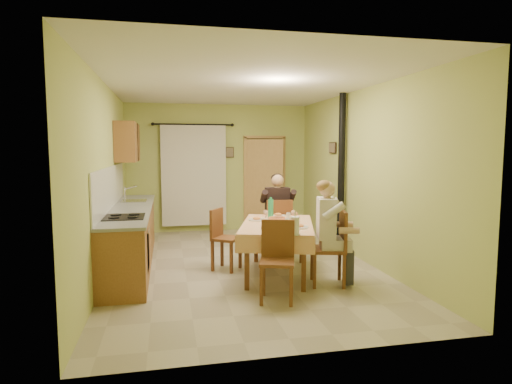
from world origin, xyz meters
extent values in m
cube|color=tan|center=(0.00, 0.00, 0.00)|extent=(4.00, 6.00, 0.01)
cube|color=#B6C263|center=(0.00, 3.00, 1.40)|extent=(4.00, 0.04, 2.80)
cube|color=#B6C263|center=(0.00, -3.00, 1.40)|extent=(4.00, 0.04, 2.80)
cube|color=#B6C263|center=(-2.00, 0.00, 1.40)|extent=(0.04, 6.00, 2.80)
cube|color=#B6C263|center=(2.00, 0.00, 1.40)|extent=(0.04, 6.00, 2.80)
cube|color=white|center=(0.00, 0.00, 2.80)|extent=(4.00, 6.00, 0.04)
cube|color=brown|center=(-1.70, 0.40, 0.44)|extent=(0.60, 3.60, 0.88)
cube|color=gray|center=(-1.70, 0.40, 0.90)|extent=(0.64, 3.64, 0.04)
cube|color=white|center=(-1.99, 0.40, 1.23)|extent=(0.02, 3.60, 0.66)
cube|color=silver|center=(-1.70, 1.20, 0.92)|extent=(0.42, 0.42, 0.03)
cube|color=black|center=(-1.70, -0.60, 0.93)|extent=(0.52, 0.56, 0.02)
cube|color=black|center=(-1.40, -0.60, 0.45)|extent=(0.01, 0.55, 0.55)
cube|color=brown|center=(-1.82, 1.70, 1.95)|extent=(0.35, 1.40, 0.70)
cylinder|color=black|center=(-0.55, 2.88, 2.35)|extent=(1.70, 0.04, 0.04)
cube|color=silver|center=(-0.55, 2.90, 1.25)|extent=(1.40, 0.06, 2.20)
cube|color=black|center=(1.05, 2.98, 1.03)|extent=(0.84, 0.03, 2.06)
cube|color=tan|center=(0.60, 2.97, 1.03)|extent=(0.06, 0.06, 2.12)
cube|color=tan|center=(1.50, 2.97, 1.03)|extent=(0.06, 0.06, 2.12)
cube|color=tan|center=(1.05, 2.97, 2.09)|extent=(0.96, 0.06, 0.06)
cube|color=tan|center=(1.02, 2.82, 1.02)|extent=(0.78, 0.33, 2.04)
cube|color=#EAAB7A|center=(0.42, -0.60, 0.74)|extent=(1.43, 1.87, 0.04)
cube|color=#EAAB7A|center=(0.18, -1.40, 0.63)|extent=(0.96, 0.30, 0.22)
cube|color=#EAAB7A|center=(0.66, 0.19, 0.63)|extent=(0.96, 0.30, 0.22)
cube|color=#EAAB7A|center=(-0.06, -0.46, 0.63)|extent=(0.49, 1.59, 0.22)
cube|color=#EAAB7A|center=(0.89, -0.74, 0.63)|extent=(0.49, 1.59, 0.22)
cylinder|color=white|center=(0.59, 0.02, 0.77)|extent=(0.25, 0.25, 0.02)
ellipsoid|color=#CC7233|center=(0.59, 0.02, 0.79)|extent=(0.12, 0.12, 0.05)
cylinder|color=white|center=(0.26, -1.18, 0.77)|extent=(0.25, 0.25, 0.02)
ellipsoid|color=#CC7233|center=(0.26, -1.18, 0.79)|extent=(0.12, 0.12, 0.05)
cylinder|color=white|center=(0.63, -1.00, 0.77)|extent=(0.25, 0.25, 0.02)
ellipsoid|color=#CC7233|center=(0.63, -1.00, 0.79)|extent=(0.12, 0.12, 0.05)
cylinder|color=white|center=(0.18, -0.28, 0.77)|extent=(0.25, 0.25, 0.02)
ellipsoid|color=#CC7233|center=(0.18, -0.28, 0.79)|extent=(0.12, 0.12, 0.05)
cylinder|color=#FF7B45|center=(0.43, -0.55, 0.80)|extent=(0.26, 0.26, 0.08)
cylinder|color=white|center=(0.26, -1.13, 0.77)|extent=(0.28, 0.28, 0.02)
cube|color=tan|center=(0.25, -1.12, 0.79)|extent=(0.07, 0.07, 0.03)
cube|color=tan|center=(0.25, -1.14, 0.79)|extent=(0.06, 0.07, 0.03)
cube|color=tan|center=(0.28, -1.14, 0.79)|extent=(0.07, 0.06, 0.03)
cube|color=tan|center=(0.32, -1.11, 0.79)|extent=(0.06, 0.07, 0.03)
cylinder|color=silver|center=(0.51, -0.78, 0.81)|extent=(0.07, 0.07, 0.10)
cylinder|color=silver|center=(0.68, -0.28, 0.81)|extent=(0.07, 0.07, 0.10)
cylinder|color=white|center=(0.43, -1.44, 0.88)|extent=(0.11, 0.11, 0.22)
cylinder|color=silver|center=(0.43, -1.44, 0.91)|extent=(0.02, 0.02, 0.30)
cube|color=brown|center=(0.69, 0.43, 0.48)|extent=(0.46, 0.46, 0.04)
cube|color=brown|center=(0.68, 0.24, 0.75)|extent=(0.43, 0.07, 0.49)
cube|color=brown|center=(0.14, -1.64, 0.48)|extent=(0.51, 0.51, 0.04)
cube|color=brown|center=(0.20, -1.46, 0.73)|extent=(0.40, 0.16, 0.47)
cube|color=brown|center=(0.98, -1.16, 0.48)|extent=(0.54, 0.54, 0.04)
cube|color=brown|center=(1.17, -1.21, 0.75)|extent=(0.15, 0.44, 0.51)
cube|color=brown|center=(-0.27, -0.18, 0.48)|extent=(0.52, 0.52, 0.04)
cube|color=brown|center=(-0.40, -0.08, 0.71)|extent=(0.24, 0.33, 0.43)
cube|color=black|center=(0.69, 0.33, 0.56)|extent=(0.39, 0.43, 0.16)
cube|color=black|center=(0.70, 0.46, 0.91)|extent=(0.42, 0.25, 0.54)
sphere|color=tan|center=(0.70, 0.45, 1.30)|extent=(0.21, 0.21, 0.21)
ellipsoid|color=black|center=(0.70, 0.49, 1.34)|extent=(0.21, 0.21, 0.16)
cube|color=beige|center=(1.07, -1.18, 0.56)|extent=(0.47, 0.45, 0.16)
cube|color=beige|center=(0.95, -1.15, 0.91)|extent=(0.31, 0.44, 0.54)
sphere|color=tan|center=(0.96, -1.15, 1.30)|extent=(0.21, 0.21, 0.21)
ellipsoid|color=olive|center=(0.92, -1.14, 1.34)|extent=(0.21, 0.21, 0.16)
cylinder|color=black|center=(1.90, 0.60, 1.40)|extent=(0.12, 0.12, 2.80)
cylinder|color=black|center=(1.90, 0.60, 0.15)|extent=(0.24, 0.24, 0.30)
cube|color=black|center=(0.25, 2.97, 1.75)|extent=(0.19, 0.03, 0.23)
cube|color=brown|center=(1.97, 1.20, 1.85)|extent=(0.03, 0.31, 0.21)
camera|label=1|loc=(-1.13, -6.50, 1.84)|focal=30.00mm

